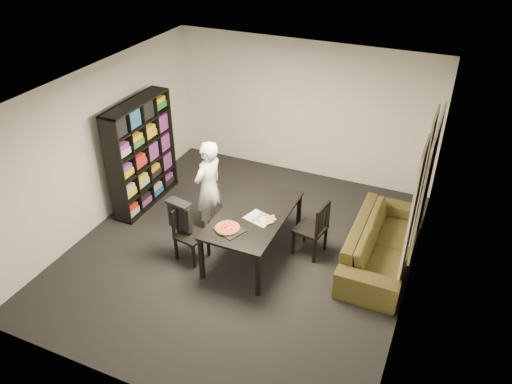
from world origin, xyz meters
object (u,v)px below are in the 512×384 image
at_px(chair_right, 316,226).
at_px(pepperoni_pizza, 227,228).
at_px(person, 209,188).
at_px(dining_table, 253,217).
at_px(bookshelf, 142,154).
at_px(sofa, 381,243).
at_px(chair_left, 187,229).
at_px(baking_tray, 229,229).

xyz_separation_m(chair_right, pepperoni_pizza, (-1.04, -0.86, 0.24)).
bearing_deg(person, dining_table, 85.50).
height_order(bookshelf, pepperoni_pizza, bookshelf).
height_order(chair_right, sofa, chair_right).
bearing_deg(dining_table, chair_left, -152.42).
bearing_deg(dining_table, baking_tray, -106.30).
bearing_deg(pepperoni_pizza, baking_tray, 0.83).
distance_m(chair_left, pepperoni_pizza, 0.76).
distance_m(baking_tray, sofa, 2.30).
distance_m(chair_right, baking_tray, 1.35).
xyz_separation_m(chair_right, baking_tray, (-1.02, -0.86, 0.22)).
xyz_separation_m(chair_left, sofa, (2.71, 1.06, -0.17)).
bearing_deg(person, pepperoni_pizza, 55.18).
bearing_deg(chair_left, sofa, -58.41).
distance_m(bookshelf, pepperoni_pizza, 2.45).
distance_m(person, baking_tray, 1.09).
xyz_separation_m(bookshelf, dining_table, (2.35, -0.59, -0.28)).
bearing_deg(chair_left, pepperoni_pizza, -83.78).
relative_size(chair_left, baking_tray, 2.17).
bearing_deg(sofa, chair_right, 104.55).
bearing_deg(chair_right, dining_table, -58.66).
relative_size(chair_left, sofa, 0.39).
distance_m(chair_left, sofa, 2.92).
distance_m(chair_right, person, 1.79).
relative_size(dining_table, chair_right, 1.92).
bearing_deg(bookshelf, baking_tray, -26.56).
bearing_deg(baking_tray, chair_left, 176.08).
height_order(dining_table, chair_right, chair_right).
bearing_deg(dining_table, sofa, 18.06).
relative_size(person, baking_tray, 4.01).
bearing_deg(bookshelf, person, -12.09).
bearing_deg(pepperoni_pizza, dining_table, 71.57).
xyz_separation_m(chair_left, person, (-0.01, 0.74, 0.31)).
bearing_deg(baking_tray, bookshelf, 153.44).
height_order(dining_table, chair_left, chair_left).
relative_size(bookshelf, person, 1.18).
xyz_separation_m(bookshelf, chair_right, (3.22, -0.24, -0.43)).
xyz_separation_m(chair_left, chair_right, (1.75, 0.81, 0.03)).
height_order(person, sofa, person).
relative_size(chair_left, pepperoni_pizza, 2.48).
xyz_separation_m(dining_table, pepperoni_pizza, (-0.17, -0.51, 0.09)).
xyz_separation_m(baking_tray, sofa, (1.98, 1.11, -0.42)).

